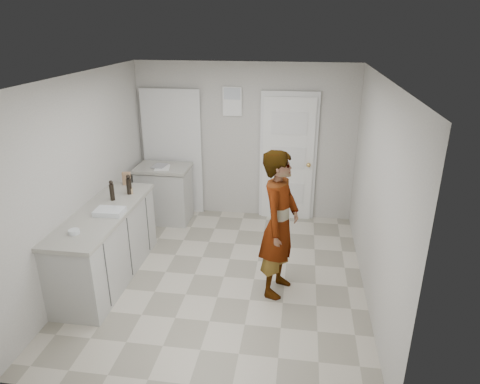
% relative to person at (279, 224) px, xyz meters
% --- Properties ---
extents(ground, '(4.00, 4.00, 0.00)m').
position_rel_person_xyz_m(ground, '(-0.69, 0.18, -0.88)').
color(ground, gray).
rests_on(ground, ground).
extents(room_shell, '(4.00, 4.00, 4.00)m').
position_rel_person_xyz_m(room_shell, '(-0.87, 2.13, 0.14)').
color(room_shell, beige).
rests_on(room_shell, ground).
extents(main_counter, '(0.64, 1.96, 0.93)m').
position_rel_person_xyz_m(main_counter, '(-2.14, -0.02, -0.46)').
color(main_counter, '#B1B1AD').
rests_on(main_counter, ground).
extents(side_counter, '(0.84, 0.61, 0.93)m').
position_rel_person_xyz_m(side_counter, '(-1.94, 1.73, -0.46)').
color(side_counter, '#B1B1AD').
rests_on(side_counter, ground).
extents(person, '(0.59, 0.74, 1.77)m').
position_rel_person_xyz_m(person, '(0.00, 0.00, 0.00)').
color(person, silver).
rests_on(person, ground).
extents(cake_mix_box, '(0.12, 0.07, 0.18)m').
position_rel_person_xyz_m(cake_mix_box, '(-2.19, 0.88, 0.13)').
color(cake_mix_box, '#9E6E4F').
rests_on(cake_mix_box, main_counter).
extents(spice_jar, '(0.05, 0.05, 0.08)m').
position_rel_person_xyz_m(spice_jar, '(-2.00, 0.56, 0.08)').
color(spice_jar, tan).
rests_on(spice_jar, main_counter).
extents(oil_cruet_a, '(0.07, 0.07, 0.27)m').
position_rel_person_xyz_m(oil_cruet_a, '(-2.02, 0.56, 0.17)').
color(oil_cruet_a, black).
rests_on(oil_cruet_a, main_counter).
extents(oil_cruet_b, '(0.06, 0.06, 0.27)m').
position_rel_person_xyz_m(oil_cruet_b, '(-2.15, 0.32, 0.17)').
color(oil_cruet_b, black).
rests_on(oil_cruet_b, main_counter).
extents(baking_dish, '(0.34, 0.25, 0.06)m').
position_rel_person_xyz_m(baking_dish, '(-2.01, -0.09, 0.07)').
color(baking_dish, silver).
rests_on(baking_dish, main_counter).
extents(egg_bowl, '(0.12, 0.12, 0.05)m').
position_rel_person_xyz_m(egg_bowl, '(-2.18, -0.63, 0.06)').
color(egg_bowl, silver).
rests_on(egg_bowl, main_counter).
extents(papers, '(0.29, 0.33, 0.01)m').
position_rel_person_xyz_m(papers, '(-1.93, 1.67, 0.05)').
color(papers, white).
rests_on(papers, side_counter).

